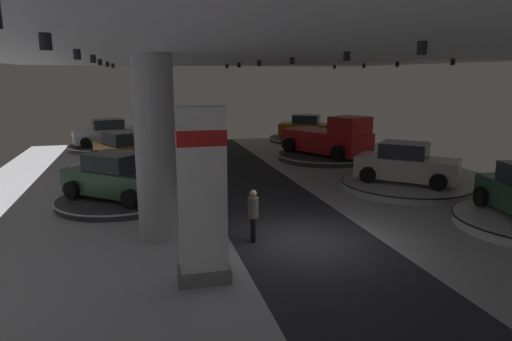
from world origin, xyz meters
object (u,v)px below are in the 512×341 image
display_car_mid_left (118,178)px  display_platform_far_right (325,156)px  brand_sign_pylon (202,194)px  display_car_far_left (125,150)px  display_car_deep_left (107,133)px  pickup_truck_far_right (330,139)px  display_platform_deep_left (107,146)px  display_platform_mid_left (120,200)px  visitor_walking_near (253,212)px  display_car_deep_right (308,127)px  display_platform_far_left (126,167)px  display_car_mid_right (406,164)px  display_platform_mid_right (406,185)px  display_platform_deep_right (308,139)px  column_left (155,149)px

display_car_mid_left → display_platform_far_right: (11.47, 6.74, -0.85)m
brand_sign_pylon → display_car_far_left: (-2.14, 14.18, -1.14)m
display_car_deep_left → pickup_truck_far_right: pickup_truck_far_right is taller
display_platform_deep_left → display_platform_far_right: 14.60m
brand_sign_pylon → display_car_far_left: 14.38m
display_platform_mid_left → visitor_walking_near: visitor_walking_near is taller
display_car_deep_right → display_platform_far_left: bearing=-149.9°
display_car_mid_right → display_platform_mid_right: bearing=-43.4°
display_car_far_left → display_platform_far_left: bearing=-65.0°
display_car_far_left → display_platform_mid_right: bearing=-31.6°
pickup_truck_far_right → display_platform_mid_right: pickup_truck_far_right is taller
display_car_deep_left → display_car_mid_left: 13.97m
brand_sign_pylon → display_platform_mid_right: (9.82, 6.83, -2.00)m
display_platform_deep_left → display_car_mid_left: bearing=-84.9°
display_platform_mid_left → visitor_walking_near: 6.66m
visitor_walking_near → display_car_deep_right: bearing=64.9°
display_car_far_left → display_platform_mid_right: 14.06m
display_car_deep_right → visitor_walking_near: size_ratio=2.85×
display_platform_mid_left → display_platform_deep_left: bearing=95.2°
display_platform_deep_left → visitor_walking_near: (5.29, -19.19, 0.75)m
display_platform_far_left → display_car_far_left: bearing=115.0°
display_car_deep_left → display_platform_mid_right: (13.27, -14.68, -0.87)m
display_platform_deep_right → display_platform_mid_right: 14.91m
display_platform_deep_left → display_car_deep_left: 0.89m
display_car_mid_right → pickup_truck_far_right: bearing=93.3°
display_car_far_left → display_car_mid_right: (11.93, -7.33, 0.05)m
display_car_mid_right → display_car_deep_right: bearing=85.7°
brand_sign_pylon → display_car_deep_left: (-3.46, 21.51, -1.12)m
display_platform_deep_left → display_car_mid_right: bearing=-47.8°
display_platform_deep_right → display_car_deep_left: 14.42m
column_left → visitor_walking_near: bearing=-21.4°
brand_sign_pylon → pickup_truck_far_right: brand_sign_pylon is taller
display_platform_deep_right → display_platform_mid_right: size_ratio=1.05×
display_platform_mid_right → brand_sign_pylon: bearing=-145.2°
display_platform_far_left → pickup_truck_far_right: size_ratio=1.02×
brand_sign_pylon → display_platform_far_right: 17.17m
display_platform_mid_left → display_platform_far_left: bearing=89.2°
display_platform_deep_left → display_platform_mid_left: 13.99m
brand_sign_pylon → display_car_mid_right: 12.00m
pickup_truck_far_right → display_platform_mid_right: bearing=-86.5°
display_platform_far_left → display_platform_far_right: size_ratio=1.03×
column_left → display_car_deep_left: (-2.55, 18.14, -1.70)m
display_car_deep_left → display_platform_far_right: size_ratio=0.79×
display_car_far_left → display_platform_deep_left: (-1.35, 7.33, -0.88)m
display_platform_far_left → display_platform_mid_left: bearing=-90.8°
column_left → display_car_mid_left: 4.75m
brand_sign_pylon → column_left: bearing=105.0°
display_platform_far_left → display_platform_deep_left: 7.48m
brand_sign_pylon → display_car_mid_right: brand_sign_pylon is taller
display_platform_deep_right → display_car_deep_left: (-14.39, -0.19, 0.91)m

